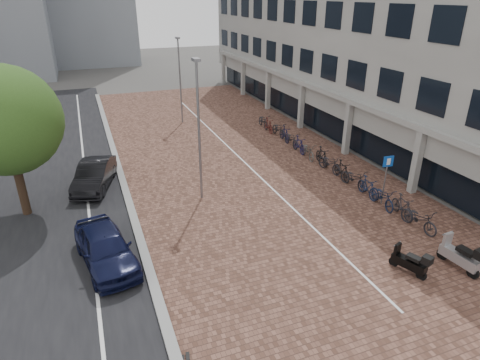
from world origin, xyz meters
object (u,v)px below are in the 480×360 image
(scooter_front, at_px, (460,255))
(parking_sign, at_px, (386,172))
(car_dark, at_px, (94,175))
(scooter_mid, at_px, (409,261))
(car_navy, at_px, (105,248))

(scooter_front, distance_m, parking_sign, 5.45)
(scooter_front, bearing_deg, car_dark, 129.24)
(car_dark, height_order, scooter_mid, car_dark)
(car_dark, relative_size, parking_sign, 1.69)
(scooter_front, bearing_deg, scooter_mid, 160.68)
(scooter_mid, bearing_deg, car_dark, 111.15)
(car_navy, distance_m, scooter_mid, 11.32)
(car_navy, bearing_deg, scooter_mid, -34.20)
(car_navy, height_order, parking_sign, parking_sign)
(car_dark, relative_size, scooter_mid, 2.81)
(car_navy, distance_m, scooter_front, 13.27)
(car_dark, distance_m, scooter_mid, 15.77)
(car_navy, bearing_deg, car_dark, 79.74)
(car_dark, xyz_separation_m, scooter_mid, (10.34, -11.91, -0.18))
(car_navy, bearing_deg, scooter_front, -32.70)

